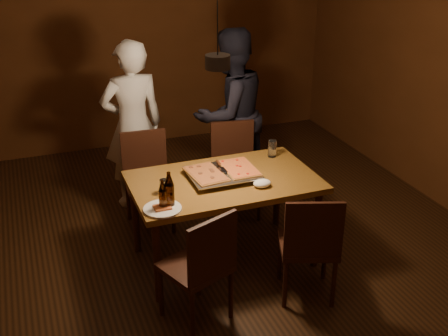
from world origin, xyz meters
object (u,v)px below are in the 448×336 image
object	(u,v)px
chair_far_right	(235,160)
pizza_tray	(223,175)
chair_far_left	(147,171)
chair_near_right	(310,239)
dining_table	(224,187)
diner_dark	(230,114)
pendant_lamp	(218,60)
chair_near_left	(203,259)
plate_slice	(162,209)
beer_bottle_b	(169,190)
beer_bottle_a	(163,195)
diner_white	(133,125)

from	to	relation	value
chair_far_right	pizza_tray	bearing A→B (deg)	70.37
chair_far_left	chair_near_right	bearing A→B (deg)	121.47
dining_table	pizza_tray	xyz separation A→B (m)	(0.00, 0.03, 0.10)
pizza_tray	diner_dark	size ratio (longest dim) A/B	0.32
pizza_tray	pendant_lamp	xyz separation A→B (m)	(-0.10, -0.17, 0.99)
chair_far_left	pizza_tray	xyz separation A→B (m)	(0.45, -0.80, 0.24)
diner_dark	dining_table	bearing A→B (deg)	47.99
chair_far_right	chair_near_left	world-z (taller)	same
pizza_tray	plate_slice	size ratio (longest dim) A/B	1.96
plate_slice	beer_bottle_b	bearing A→B (deg)	25.30
dining_table	chair_far_right	xyz separation A→B (m)	(0.40, 0.78, -0.14)
pendant_lamp	chair_near_left	bearing A→B (deg)	-119.40
dining_table	beer_bottle_b	bearing A→B (deg)	-151.59
pizza_tray	beer_bottle_a	size ratio (longest dim) A/B	2.40
chair_far_right	pizza_tray	distance (m)	0.88
chair_near_left	plate_slice	xyz separation A→B (m)	(-0.17, 0.40, 0.22)
chair_far_right	diner_white	distance (m)	1.04
chair_near_right	pendant_lamp	world-z (taller)	pendant_lamp
diner_white	chair_near_left	bearing A→B (deg)	87.02
pizza_tray	plate_slice	xyz separation A→B (m)	(-0.60, -0.35, -0.01)
chair_near_right	chair_far_right	bearing A→B (deg)	109.00
chair_far_right	pendant_lamp	bearing A→B (deg)	69.94
chair_near_left	diner_dark	size ratio (longest dim) A/B	0.32
pendant_lamp	dining_table	bearing A→B (deg)	53.60
beer_bottle_b	pizza_tray	bearing A→B (deg)	31.06
chair_far_right	plate_slice	bearing A→B (deg)	56.40
chair_far_right	plate_slice	size ratio (longest dim) A/B	1.73
chair_far_left	diner_white	world-z (taller)	diner_white
chair_far_left	pizza_tray	bearing A→B (deg)	122.86
chair_far_left	plate_slice	world-z (taller)	chair_far_left
beer_bottle_a	pendant_lamp	bearing A→B (deg)	19.24
beer_bottle_a	chair_near_right	bearing A→B (deg)	-24.60
beer_bottle_a	diner_white	world-z (taller)	diner_white
chair_far_left	chair_far_right	world-z (taller)	same
pizza_tray	pendant_lamp	world-z (taller)	pendant_lamp
chair_near_right	plate_slice	size ratio (longest dim) A/B	1.91
plate_slice	pendant_lamp	distance (m)	1.13
pizza_tray	diner_dark	bearing A→B (deg)	68.99
beer_bottle_b	diner_dark	world-z (taller)	diner_dark
chair_far_left	chair_near_left	bearing A→B (deg)	94.18
chair_far_left	pizza_tray	distance (m)	0.95
dining_table	chair_near_left	world-z (taller)	chair_near_left
dining_table	diner_dark	xyz separation A→B (m)	(0.50, 1.16, 0.19)
dining_table	pendant_lamp	distance (m)	1.10
beer_bottle_a	pendant_lamp	size ratio (longest dim) A/B	0.21
chair_near_left	pizza_tray	xyz separation A→B (m)	(0.43, 0.76, 0.24)
chair_near_right	plate_slice	distance (m)	1.10
diner_dark	chair_near_right	bearing A→B (deg)	68.10
pendant_lamp	beer_bottle_b	bearing A→B (deg)	-160.38
chair_far_right	diner_dark	xyz separation A→B (m)	(0.10, 0.38, 0.33)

